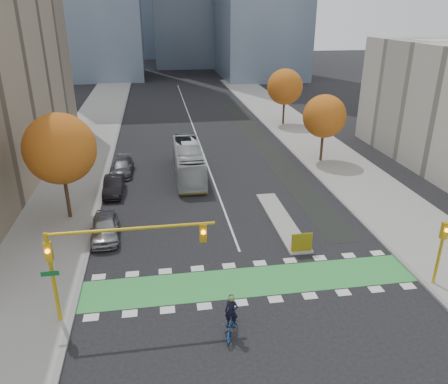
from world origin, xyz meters
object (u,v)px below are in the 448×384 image
object	(u,v)px
hazard_board	(302,242)
traffic_signal_east	(442,244)
tree_east_near	(324,116)
parked_car_a	(105,227)
tree_east_far	(285,87)
bus	(188,161)
parked_car_b	(114,186)
cyclist	(231,322)
tree_west	(60,149)
traffic_signal_west	(104,250)
parked_car_c	(122,167)

from	to	relation	value
hazard_board	traffic_signal_east	distance (m)	8.26
tree_east_near	parked_car_a	size ratio (longest dim) A/B	1.49
tree_east_near	traffic_signal_east	xyz separation A→B (m)	(-1.50, -22.51, -2.13)
tree_east_far	bus	bearing A→B (deg)	-129.19
bus	hazard_board	bearing A→B (deg)	-68.20
parked_car_b	tree_east_near	bearing A→B (deg)	15.52
parked_car_a	bus	bearing A→B (deg)	56.36
cyclist	traffic_signal_east	bearing A→B (deg)	30.54
tree_east_near	parked_car_a	distance (m)	25.31
bus	tree_west	bearing A→B (deg)	-140.28
traffic_signal_west	traffic_signal_east	size ratio (longest dim) A/B	2.08
hazard_board	tree_east_near	world-z (taller)	tree_east_near
tree_west	cyclist	size ratio (longest dim) A/B	3.53
tree_east_near	cyclist	bearing A→B (deg)	-119.29
parked_car_a	tree_east_near	bearing A→B (deg)	29.79
tree_west	parked_car_b	xyz separation A→B (m)	(3.00, 4.51, -4.87)
traffic_signal_west	bus	xyz separation A→B (m)	(5.77, 20.53, -2.53)
traffic_signal_east	cyclist	world-z (taller)	traffic_signal_east
tree_east_near	parked_car_a	xyz separation A→B (m)	(-21.00, -13.54, -4.06)
tree_west	bus	size ratio (longest dim) A/B	0.76
tree_east_near	traffic_signal_west	bearing A→B (deg)	-131.52
traffic_signal_west	parked_car_b	world-z (taller)	traffic_signal_west
parked_car_c	parked_car_a	bearing A→B (deg)	-89.26
tree_east_far	tree_west	bearing A→B (deg)	-133.30
hazard_board	bus	world-z (taller)	bus
parked_car_a	parked_car_b	world-z (taller)	parked_car_a
tree_west	tree_east_near	xyz separation A→B (m)	(24.00, 10.00, -0.75)
traffic_signal_east	hazard_board	bearing A→B (deg)	144.08
tree_west	parked_car_a	bearing A→B (deg)	-49.72
tree_east_near	parked_car_c	xyz separation A→B (m)	(-20.54, -0.49, -4.16)
hazard_board	traffic_signal_west	size ratio (longest dim) A/B	0.16
tree_east_near	tree_west	bearing A→B (deg)	-157.38
parked_car_a	parked_car_c	bearing A→B (deg)	84.96
bus	tree_east_far	bearing A→B (deg)	51.35
tree_west	traffic_signal_east	world-z (taller)	tree_west
traffic_signal_east	cyclist	distance (m)	12.80
bus	parked_car_b	xyz separation A→B (m)	(-6.84, -3.52, -0.76)
cyclist	parked_car_b	distance (m)	20.59
tree_west	tree_east_near	size ratio (longest dim) A/B	1.16
cyclist	parked_car_c	size ratio (longest dim) A/B	0.48
hazard_board	traffic_signal_west	world-z (taller)	traffic_signal_west
hazard_board	tree_west	bearing A→B (deg)	154.01
tree_west	parked_car_c	size ratio (longest dim) A/B	1.71
tree_east_far	bus	world-z (taller)	tree_east_far
cyclist	parked_car_a	bearing A→B (deg)	141.97
parked_car_b	traffic_signal_west	bearing A→B (deg)	-85.55
cyclist	parked_car_b	size ratio (longest dim) A/B	0.52
tree_west	tree_east_far	xyz separation A→B (m)	(24.50, 26.00, -0.38)
hazard_board	tree_east_far	distance (m)	35.13
traffic_signal_east	cyclist	xyz separation A→B (m)	(-12.43, -2.33, -1.96)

